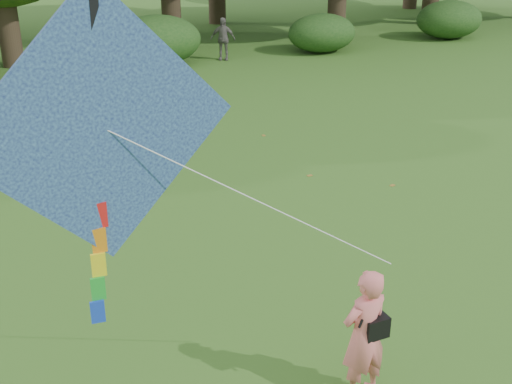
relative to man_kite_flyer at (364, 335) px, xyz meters
name	(u,v)px	position (x,y,z in m)	size (l,w,h in m)	color
ground	(340,344)	(0.31, 0.93, -0.85)	(100.00, 100.00, 0.00)	#265114
man_kite_flyer	(364,335)	(0.00, 0.00, 0.00)	(0.62, 0.41, 1.70)	#E5706C
bystander_right	(223,39)	(5.97, 18.62, -0.02)	(0.97, 0.40, 1.65)	slate
crossbody_bag	(375,326)	(0.12, -0.03, 0.11)	(0.43, 0.20, 0.69)	black
flying_kite	(103,132)	(-2.65, 0.50, 2.67)	(4.22, 0.76, 3.34)	#23429A
shrub_band	(57,52)	(-0.41, 18.53, 0.01)	(39.15, 3.22, 1.88)	#264919
fallen_leaves	(207,226)	(-0.01, 5.02, -0.84)	(9.60, 15.07, 0.01)	olive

